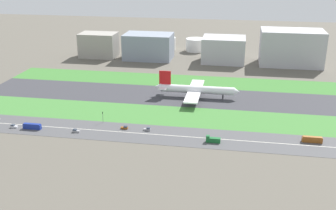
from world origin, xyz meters
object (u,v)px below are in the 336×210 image
(airliner, at_px, (195,90))
(office_tower, at_px, (224,50))
(terminal_building, at_px, (99,45))
(car_1, at_px, (125,128))
(bus_0, at_px, (32,126))
(car_2, at_px, (147,129))
(fuel_tank_west, at_px, (165,44))
(cargo_warehouse, at_px, (291,48))
(fuel_tank_centre, at_px, (196,45))
(bus_1, at_px, (312,139))
(truck_0, at_px, (213,140))
(traffic_light, at_px, (103,116))
(car_3, at_px, (14,126))
(car_0, at_px, (76,131))
(hangar_building, at_px, (149,46))

(airliner, relative_size, office_tower, 1.53)
(terminal_building, bearing_deg, car_1, -66.62)
(bus_0, bearing_deg, car_2, -172.09)
(car_1, bearing_deg, fuel_tank_west, 93.81)
(cargo_warehouse, xyz_separation_m, fuel_tank_centre, (-98.72, 45.00, -10.19))
(bus_0, bearing_deg, bus_1, -176.64)
(truck_0, relative_size, traffic_light, 1.17)
(truck_0, relative_size, bus_0, 0.72)
(car_3, relative_size, car_1, 1.00)
(car_1, distance_m, office_tower, 189.90)
(car_3, xyz_separation_m, cargo_warehouse, (188.45, 192.00, 16.26))
(airliner, distance_m, fuel_tank_west, 167.27)
(car_1, xyz_separation_m, cargo_warehouse, (118.57, 182.00, 16.26))
(bus_1, bearing_deg, bus_0, -176.64)
(traffic_light, height_order, fuel_tank_west, fuel_tank_west)
(car_0, xyz_separation_m, car_1, (28.38, 10.00, 0.00))
(traffic_light, bearing_deg, truck_0, -13.88)
(hangar_building, bearing_deg, airliner, -61.68)
(fuel_tank_centre, bearing_deg, cargo_warehouse, -24.51)
(truck_0, xyz_separation_m, car_2, (-41.27, 10.00, -0.75))
(airliner, relative_size, truck_0, 7.74)
(terminal_building, relative_size, office_tower, 0.90)
(car_3, relative_size, traffic_light, 0.61)
(truck_0, height_order, car_0, truck_0)
(airliner, height_order, truck_0, airliner)
(airliner, relative_size, car_3, 14.77)
(fuel_tank_centre, bearing_deg, traffic_light, -99.51)
(truck_0, distance_m, fuel_tank_west, 247.49)
(car_0, distance_m, hangar_building, 192.42)
(car_2, height_order, hangar_building, hangar_building)
(airliner, bearing_deg, car_2, -108.03)
(airliner, bearing_deg, hangar_building, 118.32)
(truck_0, bearing_deg, bus_1, -170.08)
(terminal_building, bearing_deg, hangar_building, 0.00)
(car_0, bearing_deg, fuel_tank_centre, -101.50)
(bus_0, height_order, fuel_tank_west, fuel_tank_west)
(car_2, relative_size, fuel_tank_centre, 0.20)
(car_0, relative_size, traffic_light, 0.61)
(fuel_tank_west, bearing_deg, traffic_light, -90.45)
(hangar_building, distance_m, fuel_tank_centre, 63.56)
(office_tower, bearing_deg, bus_1, -71.69)
(airliner, xyz_separation_m, truck_0, (19.13, -78.00, -4.56))
(traffic_light, xyz_separation_m, office_tower, (69.77, 174.01, 8.35))
(office_tower, bearing_deg, fuel_tank_centre, 126.31)
(car_1, bearing_deg, car_3, -171.86)
(car_2, height_order, terminal_building, terminal_building)
(truck_0, height_order, fuel_tank_west, fuel_tank_west)
(hangar_building, xyz_separation_m, cargo_warehouse, (143.19, 0.00, 4.11))
(car_0, distance_m, office_tower, 208.84)
(fuel_tank_centre, bearing_deg, hangar_building, -134.66)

